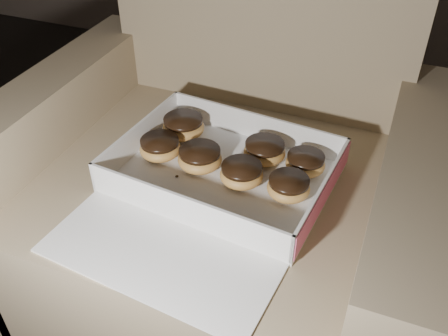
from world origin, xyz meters
name	(u,v)px	position (x,y,z in m)	size (l,w,h in m)	color
armchair	(223,197)	(0.24, 0.90, 0.30)	(0.92, 0.78, 0.96)	#877856
bakery_box	(215,186)	(0.27, 0.78, 0.44)	(0.48, 0.54, 0.07)	white
donut_a	(289,187)	(0.42, 0.81, 0.46)	(0.09, 0.09, 0.04)	#BF7F42
donut_b	(160,147)	(0.12, 0.84, 0.46)	(0.09, 0.09, 0.04)	#BF7F42
donut_c	(183,126)	(0.13, 0.93, 0.46)	(0.10, 0.10, 0.05)	#BF7F42
donut_d	(242,174)	(0.32, 0.82, 0.46)	(0.09, 0.09, 0.04)	#BF7F42
donut_e	(305,163)	(0.43, 0.90, 0.46)	(0.08, 0.08, 0.04)	#BF7F42
donut_f	(200,158)	(0.22, 0.83, 0.46)	(0.09, 0.09, 0.05)	#BF7F42
donut_g	(265,151)	(0.34, 0.91, 0.46)	(0.09, 0.09, 0.05)	#BF7F42
crumb_a	(243,222)	(0.36, 0.71, 0.44)	(0.01, 0.01, 0.00)	black
crumb_b	(262,239)	(0.41, 0.68, 0.44)	(0.01, 0.01, 0.00)	black
crumb_c	(177,176)	(0.19, 0.79, 0.44)	(0.01, 0.01, 0.00)	black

